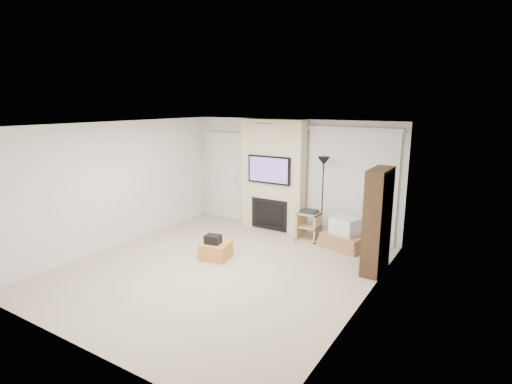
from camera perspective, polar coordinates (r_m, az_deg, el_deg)
The scene contains 16 objects.
floor at distance 7.19m, azimuth -5.11°, elevation -10.79°, with size 5.00×5.50×0.00m, color #BDAA8F.
ceiling at distance 6.61m, azimuth -5.53°, elevation 9.53°, with size 5.00×5.50×0.00m, color white.
wall_back at distance 9.09m, azimuth 5.13°, elevation 2.44°, with size 5.00×2.50×0.00m, color silver.
wall_front at distance 4.97m, azimuth -24.82°, elevation -7.39°, with size 5.00×2.50×0.00m, color silver.
wall_left at distance 8.50m, azimuth -18.95°, elevation 1.08°, with size 5.50×2.50×0.00m, color silver.
wall_right at distance 5.70m, azimuth 15.32°, elevation -4.16°, with size 5.50×2.50×0.00m, color silver.
hvac_vent at distance 7.05m, azimuth 1.08°, elevation 9.75°, with size 0.35×0.18×0.01m, color silver.
ottoman at distance 7.58m, azimuth -5.77°, elevation -8.30°, with size 0.50×0.50×0.30m, color #D3883D.
black_bag at distance 7.48m, azimuth -6.16°, elevation -6.73°, with size 0.28×0.22×0.16m, color black.
fireplace_wall at distance 9.07m, azimuth 2.55°, elevation 2.36°, with size 1.50×0.47×2.50m.
entry_door at distance 10.01m, azimuth -4.25°, elevation 2.26°, with size 1.02×0.11×2.14m.
vertical_blinds at distance 8.52m, azimuth 13.43°, elevation 1.61°, with size 1.98×0.10×2.37m.
floor_lamp at distance 8.34m, azimuth 9.57°, elevation 2.42°, with size 0.26×0.26×1.77m.
av_stand at distance 8.51m, azimuth 7.55°, elevation -4.59°, with size 0.45×0.38×0.66m.
box_stack at distance 8.27m, azimuth 12.57°, elevation -6.14°, with size 1.06×0.90×0.61m.
bookshelf at distance 7.06m, azimuth 16.97°, elevation -3.98°, with size 0.30×0.80×1.80m.
Camera 1 is at (3.97, -5.27, 2.85)m, focal length 28.00 mm.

